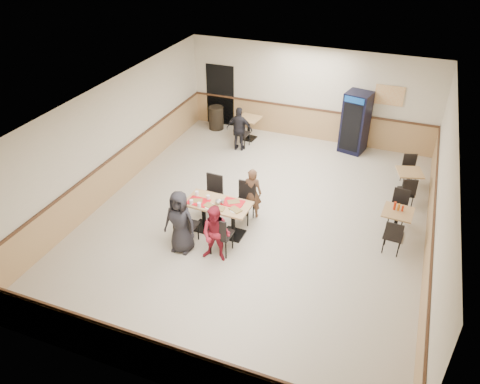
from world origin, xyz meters
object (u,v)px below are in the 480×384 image
at_px(diner_woman_right, 216,234).
at_px(back_table, 249,125).
at_px(pepsi_cooler, 355,122).
at_px(diner_woman_left, 180,222).
at_px(main_table, 218,213).
at_px(trash_bin, 216,118).
at_px(lone_diner, 239,129).
at_px(side_table_far, 408,179).
at_px(diner_man_opposite, 252,193).
at_px(side_table_near, 396,220).

xyz_separation_m(diner_woman_right, back_table, (-1.44, 5.96, -0.19)).
bearing_deg(pepsi_cooler, diner_woman_left, -101.09).
distance_m(main_table, trash_bin, 5.89).
bearing_deg(lone_diner, back_table, -95.06).
bearing_deg(main_table, pepsi_cooler, 68.88).
xyz_separation_m(side_table_far, back_table, (-5.13, 1.65, 0.04)).
bearing_deg(diner_man_opposite, diner_woman_right, 77.67).
height_order(side_table_far, back_table, back_table).
bearing_deg(diner_woman_left, lone_diner, 95.87).
height_order(diner_man_opposite, pepsi_cooler, pepsi_cooler).
bearing_deg(diner_woman_left, diner_man_opposite, 60.13).
distance_m(diner_woman_left, diner_man_opposite, 2.09).
bearing_deg(pepsi_cooler, diner_woman_right, -94.11).
bearing_deg(side_table_near, pepsi_cooler, 112.23).
xyz_separation_m(diner_man_opposite, pepsi_cooler, (1.74, 4.51, 0.29)).
bearing_deg(side_table_far, side_table_near, -93.29).
xyz_separation_m(main_table, diner_woman_left, (-0.51, -0.91, 0.22)).
distance_m(lone_diner, trash_bin, 1.80).
relative_size(diner_woman_right, side_table_near, 1.90).
relative_size(back_table, pepsi_cooler, 0.40).
distance_m(diner_woman_right, back_table, 6.13).
distance_m(main_table, lone_diner, 4.33).
height_order(side_table_near, pepsi_cooler, pepsi_cooler).
bearing_deg(back_table, trash_bin, 165.12).
bearing_deg(lone_diner, diner_man_opposite, 110.98).
bearing_deg(diner_woman_right, side_table_near, 28.22).
xyz_separation_m(back_table, pepsi_cooler, (3.33, 0.39, 0.46)).
relative_size(main_table, diner_woman_left, 1.02).
bearing_deg(diner_man_opposite, main_table, 53.14).
xyz_separation_m(lone_diner, pepsi_cooler, (3.33, 1.23, 0.25)).
bearing_deg(trash_bin, diner_man_opposite, -56.84).
relative_size(diner_woman_left, diner_man_opposite, 1.14).
relative_size(diner_woman_left, trash_bin, 1.91).
height_order(main_table, side_table_near, main_table).
relative_size(diner_man_opposite, side_table_far, 1.68).
height_order(diner_woman_left, diner_woman_right, diner_woman_left).
relative_size(lone_diner, side_table_far, 1.78).
distance_m(diner_woman_right, side_table_near, 4.22).
distance_m(diner_man_opposite, pepsi_cooler, 4.84).
distance_m(diner_man_opposite, trash_bin, 5.34).
bearing_deg(back_table, side_table_far, -17.84).
bearing_deg(trash_bin, back_table, -14.88).
relative_size(lone_diner, pepsi_cooler, 0.74).
relative_size(main_table, side_table_near, 2.16).
relative_size(pepsi_cooler, trash_bin, 2.40).
relative_size(diner_woman_left, lone_diner, 1.08).
relative_size(side_table_near, side_table_far, 0.90).
bearing_deg(main_table, diner_woman_left, -117.90).
xyz_separation_m(side_table_near, pepsi_cooler, (-1.68, 4.11, 0.48)).
bearing_deg(side_table_far, lone_diner, 171.04).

